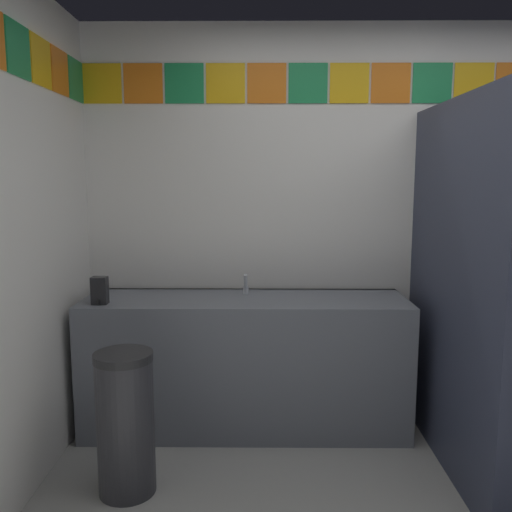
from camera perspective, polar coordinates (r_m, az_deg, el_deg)
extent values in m
cube|color=white|center=(3.66, 13.40, 3.38)|extent=(3.89, 0.08, 2.52)
cube|color=yellow|center=(3.69, -15.96, 17.12)|extent=(0.24, 0.01, 0.24)
cube|color=orange|center=(3.63, -11.84, 17.42)|extent=(0.24, 0.01, 0.24)
cube|color=#1E8C4C|center=(3.59, -7.59, 17.63)|extent=(0.24, 0.01, 0.24)
cube|color=yellow|center=(3.56, -3.24, 17.76)|extent=(0.24, 0.01, 0.24)
cube|color=orange|center=(3.56, 1.14, 17.79)|extent=(0.24, 0.01, 0.24)
cube|color=#1E8C4C|center=(3.57, 5.52, 17.72)|extent=(0.24, 0.01, 0.24)
cube|color=yellow|center=(3.60, 9.84, 17.56)|extent=(0.24, 0.01, 0.24)
cube|color=orange|center=(3.65, 14.06, 17.31)|extent=(0.24, 0.01, 0.24)
cube|color=#1E8C4C|center=(3.71, 18.13, 16.98)|extent=(0.24, 0.01, 0.24)
cube|color=yellow|center=(3.80, 22.03, 16.59)|extent=(0.24, 0.01, 0.24)
cube|color=#1E8C4C|center=(2.89, -23.83, 19.31)|extent=(0.01, 0.24, 0.24)
cube|color=yellow|center=(3.13, -21.77, 18.53)|extent=(0.01, 0.24, 0.24)
cube|color=orange|center=(3.37, -20.02, 17.83)|extent=(0.01, 0.24, 0.24)
cube|color=#1E8C4C|center=(3.61, -18.51, 17.22)|extent=(0.01, 0.24, 0.24)
cube|color=slate|center=(3.43, -1.11, -11.23)|extent=(1.97, 0.57, 0.83)
cube|color=slate|center=(3.58, -1.01, -4.14)|extent=(1.97, 0.03, 0.08)
cylinder|color=white|center=(3.30, -1.15, -5.51)|extent=(0.34, 0.34, 0.10)
cylinder|color=silver|center=(3.42, -1.08, -3.64)|extent=(0.04, 0.04, 0.05)
cylinder|color=silver|center=(3.35, -1.11, -2.65)|extent=(0.02, 0.06, 0.09)
cube|color=black|center=(3.27, -16.19, -3.52)|extent=(0.09, 0.07, 0.16)
cylinder|color=black|center=(3.24, -16.37, -4.72)|extent=(0.02, 0.02, 0.03)
cube|color=#33384C|center=(3.05, 19.84, -3.11)|extent=(0.04, 1.39, 1.97)
cylinder|color=#333338|center=(2.86, -13.61, -17.16)|extent=(0.28, 0.28, 0.68)
cylinder|color=#262628|center=(2.73, -13.87, -10.31)|extent=(0.29, 0.29, 0.04)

